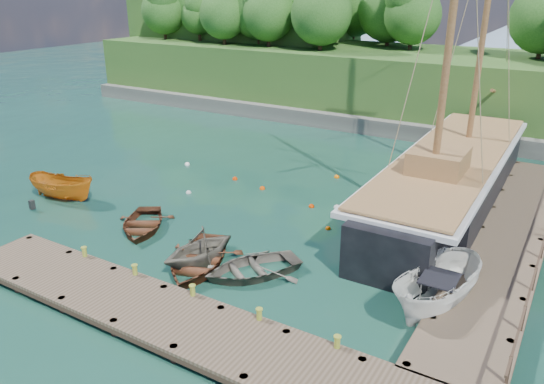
{
  "coord_description": "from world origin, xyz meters",
  "views": [
    {
      "loc": [
        13.55,
        -18.36,
        11.64
      ],
      "look_at": [
        0.85,
        2.62,
        2.0
      ],
      "focal_mm": 35.0,
      "sensor_mm": 36.0,
      "label": 1
    }
  ],
  "objects_px": {
    "motorboat_orange": "(64,199)",
    "cabin_boat_white": "(435,311)",
    "rowboat_3": "(252,274)",
    "rowboat_1": "(200,265)",
    "rowboat_2": "(198,267)",
    "rowboat_0": "(143,229)",
    "schooner": "(449,181)"
  },
  "relations": [
    {
      "from": "motorboat_orange",
      "to": "cabin_boat_white",
      "type": "bearing_deg",
      "value": -99.47
    },
    {
      "from": "rowboat_3",
      "to": "motorboat_orange",
      "type": "distance_m",
      "value": 14.11
    },
    {
      "from": "rowboat_2",
      "to": "motorboat_orange",
      "type": "xyz_separation_m",
      "value": [
        -11.64,
        2.24,
        0.0
      ]
    },
    {
      "from": "rowboat_3",
      "to": "rowboat_1",
      "type": "bearing_deg",
      "value": -134.07
    },
    {
      "from": "motorboat_orange",
      "to": "cabin_boat_white",
      "type": "distance_m",
      "value": 21.53
    },
    {
      "from": "rowboat_2",
      "to": "rowboat_3",
      "type": "xyz_separation_m",
      "value": [
        2.4,
        0.73,
        0.0
      ]
    },
    {
      "from": "rowboat_3",
      "to": "cabin_boat_white",
      "type": "height_order",
      "value": "cabin_boat_white"
    },
    {
      "from": "motorboat_orange",
      "to": "schooner",
      "type": "distance_m",
      "value": 22.25
    },
    {
      "from": "rowboat_1",
      "to": "rowboat_3",
      "type": "relative_size",
      "value": 0.84
    },
    {
      "from": "rowboat_0",
      "to": "rowboat_2",
      "type": "relative_size",
      "value": 0.86
    },
    {
      "from": "rowboat_0",
      "to": "rowboat_2",
      "type": "xyz_separation_m",
      "value": [
        4.84,
        -1.59,
        0.0
      ]
    },
    {
      "from": "motorboat_orange",
      "to": "cabin_boat_white",
      "type": "height_order",
      "value": "cabin_boat_white"
    },
    {
      "from": "rowboat_0",
      "to": "schooner",
      "type": "relative_size",
      "value": 0.14
    },
    {
      "from": "rowboat_1",
      "to": "cabin_boat_white",
      "type": "relative_size",
      "value": 0.68
    },
    {
      "from": "rowboat_3",
      "to": "schooner",
      "type": "height_order",
      "value": "schooner"
    },
    {
      "from": "motorboat_orange",
      "to": "cabin_boat_white",
      "type": "xyz_separation_m",
      "value": [
        21.53,
        -0.16,
        0.0
      ]
    },
    {
      "from": "rowboat_2",
      "to": "schooner",
      "type": "bearing_deg",
      "value": 42.56
    },
    {
      "from": "rowboat_0",
      "to": "motorboat_orange",
      "type": "relative_size",
      "value": 0.94
    },
    {
      "from": "rowboat_0",
      "to": "cabin_boat_white",
      "type": "height_order",
      "value": "cabin_boat_white"
    },
    {
      "from": "rowboat_0",
      "to": "cabin_boat_white",
      "type": "distance_m",
      "value": 14.74
    },
    {
      "from": "rowboat_2",
      "to": "cabin_boat_white",
      "type": "bearing_deg",
      "value": -7.0
    },
    {
      "from": "rowboat_0",
      "to": "rowboat_3",
      "type": "relative_size",
      "value": 0.96
    },
    {
      "from": "rowboat_2",
      "to": "cabin_boat_white",
      "type": "xyz_separation_m",
      "value": [
        9.89,
        2.08,
        0.0
      ]
    },
    {
      "from": "schooner",
      "to": "rowboat_0",
      "type": "bearing_deg",
      "value": -135.99
    },
    {
      "from": "rowboat_1",
      "to": "schooner",
      "type": "height_order",
      "value": "schooner"
    },
    {
      "from": "rowboat_1",
      "to": "rowboat_3",
      "type": "bearing_deg",
      "value": 26.91
    },
    {
      "from": "rowboat_1",
      "to": "rowboat_2",
      "type": "xyz_separation_m",
      "value": [
        0.05,
        -0.21,
        0.0
      ]
    },
    {
      "from": "rowboat_1",
      "to": "rowboat_0",
      "type": "bearing_deg",
      "value": 178.88
    },
    {
      "from": "rowboat_1",
      "to": "motorboat_orange",
      "type": "height_order",
      "value": "rowboat_1"
    },
    {
      "from": "rowboat_0",
      "to": "rowboat_2",
      "type": "bearing_deg",
      "value": -51.09
    },
    {
      "from": "motorboat_orange",
      "to": "rowboat_3",
      "type": "bearing_deg",
      "value": -105.2
    },
    {
      "from": "rowboat_0",
      "to": "rowboat_3",
      "type": "bearing_deg",
      "value": -39.67
    }
  ]
}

